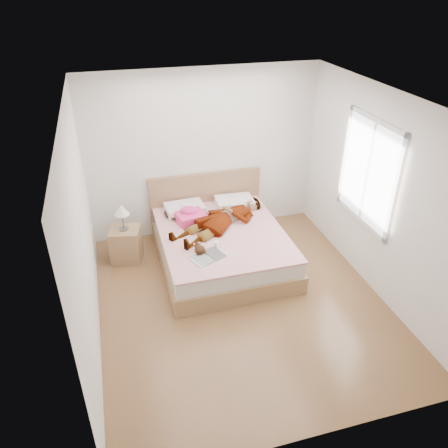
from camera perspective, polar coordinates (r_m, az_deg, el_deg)
name	(u,v)px	position (r m, az deg, el deg)	size (l,w,h in m)	color
ground	(241,302)	(5.79, 2.29, -10.11)	(4.00, 4.00, 0.00)	#502D19
woman	(222,217)	(6.39, -0.31, 0.97)	(0.64, 1.70, 0.23)	white
hair	(178,212)	(6.71, -6.03, 1.55)	(0.42, 0.52, 0.08)	black
phone	(183,205)	(6.61, -5.42, 2.46)	(0.04, 0.09, 0.01)	silver
room_shell	(368,172)	(5.94, 18.33, 6.42)	(4.00, 4.00, 4.00)	white
bed	(221,243)	(6.43, -0.44, -2.47)	(1.80, 2.08, 1.00)	olive
towel	(190,216)	(6.49, -4.43, 1.10)	(0.47, 0.41, 0.22)	#FF457E
magazine	(209,257)	(5.70, -2.03, -4.27)	(0.53, 0.44, 0.03)	white
coffee_mug	(217,244)	(5.89, -0.96, -2.66)	(0.11, 0.08, 0.08)	white
plush_toy	(200,249)	(5.76, -3.21, -3.28)	(0.17, 0.23, 0.12)	black
nightstand	(126,242)	(6.55, -12.72, -2.32)	(0.50, 0.47, 0.92)	olive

